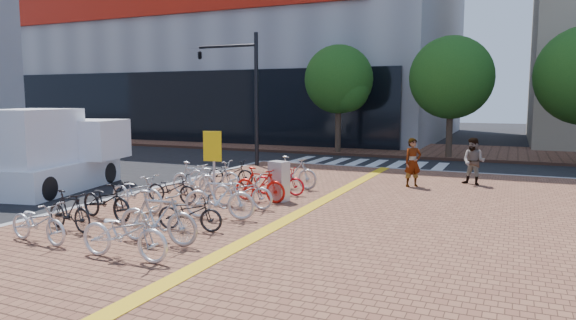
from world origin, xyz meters
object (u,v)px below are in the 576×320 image
at_px(bike_8, 124,233).
at_px(box_truck, 53,152).
at_px(bike_3, 137,192).
at_px(bike_10, 190,213).
at_px(bike_1, 69,211).
at_px(bike_13, 260,185).
at_px(bike_6, 214,175).
at_px(pedestrian_b, 474,161).
at_px(bike_4, 172,188).
at_px(bike_15, 293,172).
at_px(traffic_light_pole, 230,75).
at_px(bike_0, 38,222).
at_px(pedestrian_a, 413,163).
at_px(utility_box, 279,181).
at_px(bike_14, 279,181).
at_px(bike_11, 219,197).
at_px(bike_2, 106,200).
at_px(bike_5, 194,179).
at_px(bike_9, 158,217).
at_px(yellow_sign, 213,152).
at_px(bike_7, 231,173).
at_px(bike_12, 242,191).

distance_m(bike_8, box_truck, 9.52).
xyz_separation_m(bike_3, bike_10, (2.52, -1.19, -0.08)).
bearing_deg(bike_1, bike_13, -17.97).
distance_m(bike_6, pedestrian_b, 8.98).
bearing_deg(bike_4, bike_13, -64.46).
height_order(bike_10, bike_15, bike_15).
distance_m(bike_15, traffic_light_pole, 7.93).
xyz_separation_m(bike_0, pedestrian_b, (7.75, 11.35, 0.38)).
height_order(bike_0, bike_8, bike_8).
bearing_deg(pedestrian_a, bike_1, -161.97).
distance_m(bike_8, pedestrian_a, 10.82).
bearing_deg(bike_4, bike_8, -155.43).
bearing_deg(pedestrian_a, bike_3, -170.22).
height_order(pedestrian_b, utility_box, pedestrian_b).
distance_m(bike_8, bike_14, 7.09).
height_order(bike_0, bike_11, bike_11).
relative_size(bike_3, bike_6, 0.99).
bearing_deg(bike_2, bike_13, -23.90).
height_order(bike_15, box_truck, box_truck).
bearing_deg(bike_2, pedestrian_a, -26.16).
xyz_separation_m(bike_5, box_truck, (-5.37, -0.49, 0.64)).
height_order(bike_1, pedestrian_b, pedestrian_b).
bearing_deg(bike_0, utility_box, -19.74).
relative_size(bike_3, bike_4, 1.18).
distance_m(bike_0, bike_10, 3.14).
relative_size(bike_3, bike_8, 0.98).
height_order(bike_3, bike_5, bike_5).
relative_size(bike_3, bike_9, 1.02).
distance_m(bike_1, bike_8, 2.84).
bearing_deg(bike_11, yellow_sign, 24.03).
relative_size(bike_2, bike_11, 1.00).
relative_size(bike_0, bike_15, 0.93).
bearing_deg(utility_box, bike_4, -150.30).
distance_m(bike_5, pedestrian_b, 9.60).
distance_m(bike_0, bike_13, 6.14).
bearing_deg(bike_9, bike_15, -2.60).
bearing_deg(bike_6, bike_4, 177.59).
distance_m(bike_6, bike_15, 2.63).
relative_size(bike_7, utility_box, 1.43).
relative_size(bike_5, pedestrian_b, 1.07).
bearing_deg(utility_box, bike_5, -173.33).
height_order(bike_5, bike_8, bike_5).
bearing_deg(pedestrian_b, bike_12, -112.42).
bearing_deg(bike_7, bike_2, 171.33).
distance_m(bike_9, bike_10, 1.20).
distance_m(bike_3, bike_6, 3.40).
xyz_separation_m(bike_11, pedestrian_a, (3.53, 6.76, 0.28)).
relative_size(bike_3, pedestrian_b, 1.16).
bearing_deg(bike_14, bike_1, 152.65).
distance_m(bike_1, bike_4, 3.53).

